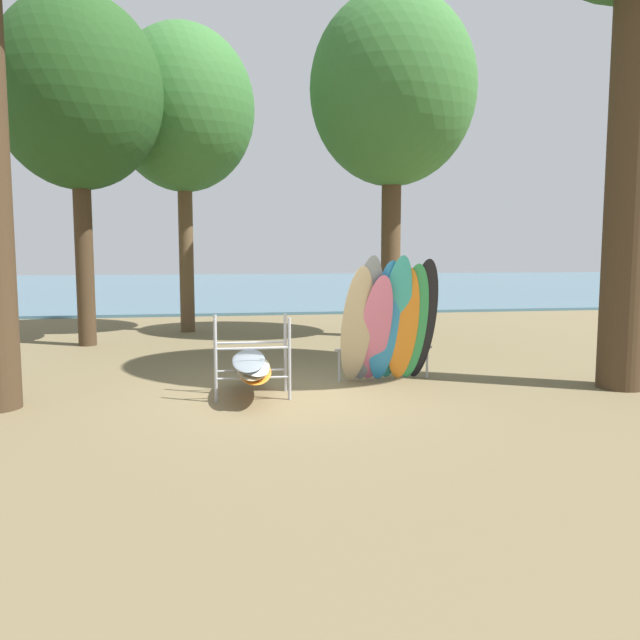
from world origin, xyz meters
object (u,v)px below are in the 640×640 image
object	(u,v)px
tree_far_right_back	(78,94)
board_storage_rack	(252,365)
tree_mid_behind	(393,91)
tree_far_left_back	(183,110)
leaning_board_pile	(389,323)

from	to	relation	value
tree_far_right_back	board_storage_rack	distance (m)	8.76
tree_mid_behind	tree_far_left_back	size ratio (longest dim) A/B	1.05
tree_mid_behind	tree_far_right_back	world-z (taller)	tree_mid_behind
tree_mid_behind	tree_far_right_back	bearing A→B (deg)	-177.73
tree_mid_behind	tree_far_right_back	size ratio (longest dim) A/B	1.08
tree_mid_behind	tree_far_left_back	xyz separation A→B (m)	(-5.26, 1.93, -0.23)
tree_mid_behind	tree_far_left_back	distance (m)	5.61
tree_mid_behind	board_storage_rack	world-z (taller)	tree_mid_behind
tree_mid_behind	tree_far_right_back	xyz separation A→B (m)	(-7.50, -0.30, -0.41)
board_storage_rack	tree_far_left_back	bearing A→B (deg)	99.26
leaning_board_pile	board_storage_rack	bearing A→B (deg)	-165.95
board_storage_rack	leaning_board_pile	bearing A→B (deg)	14.05
tree_mid_behind	leaning_board_pile	bearing A→B (deg)	-105.47
tree_far_right_back	board_storage_rack	world-z (taller)	tree_far_right_back
tree_mid_behind	leaning_board_pile	xyz separation A→B (m)	(-1.58, -5.69, -5.19)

